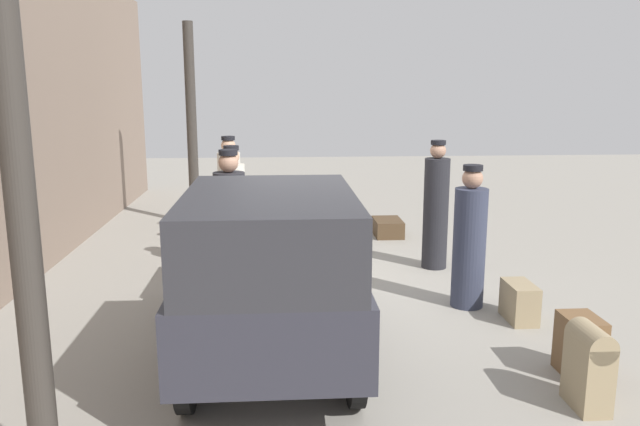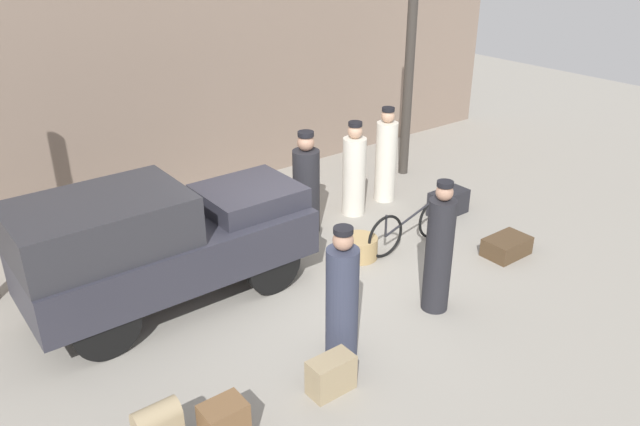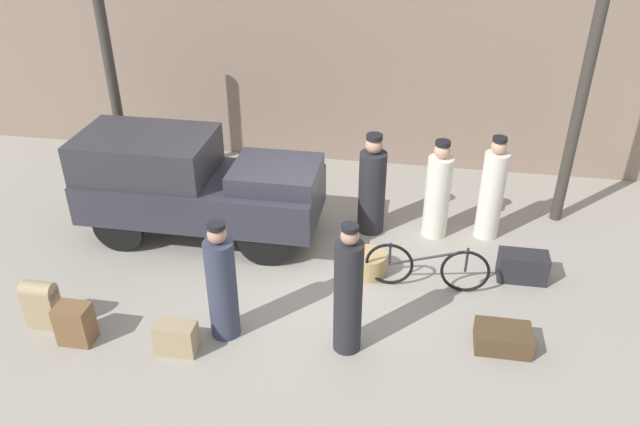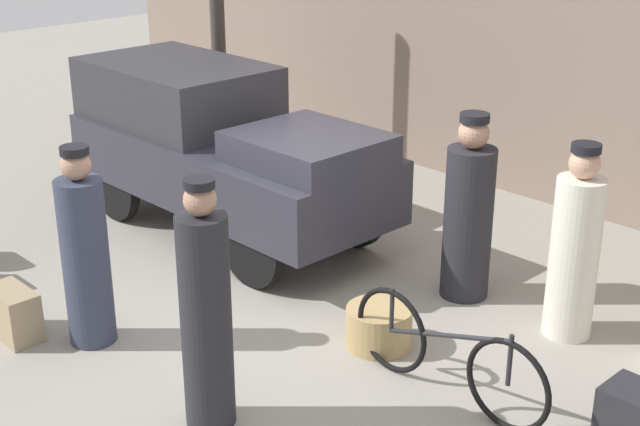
% 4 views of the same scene
% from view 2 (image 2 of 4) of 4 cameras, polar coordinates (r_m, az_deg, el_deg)
% --- Properties ---
extents(ground_plane, '(30.00, 30.00, 0.00)m').
position_cam_2_polar(ground_plane, '(9.03, -0.23, -6.22)').
color(ground_plane, gray).
extents(station_building_facade, '(16.00, 0.15, 4.50)m').
position_cam_2_polar(station_building_facade, '(11.48, -12.98, 12.25)').
color(station_building_facade, gray).
rests_on(station_building_facade, ground).
extents(canopy_pillar_right, '(0.19, 0.19, 3.69)m').
position_cam_2_polar(canopy_pillar_right, '(12.40, 8.07, 11.66)').
color(canopy_pillar_right, '#38332D').
rests_on(canopy_pillar_right, ground).
extents(truck, '(3.77, 1.51, 1.71)m').
position_cam_2_polar(truck, '(8.34, -14.62, -2.45)').
color(truck, black).
rests_on(truck, ground).
extents(bicycle, '(1.77, 0.04, 0.74)m').
position_cam_2_polar(bicycle, '(9.87, 8.28, -1.21)').
color(bicycle, black).
rests_on(bicycle, ground).
extents(wicker_basket, '(0.54, 0.54, 0.34)m').
position_cam_2_polar(wicker_basket, '(9.57, 3.65, -3.16)').
color(wicker_basket, tan).
rests_on(wicker_basket, ground).
extents(porter_standing_middle, '(0.35, 0.35, 1.83)m').
position_cam_2_polar(porter_standing_middle, '(8.17, 10.82, -3.53)').
color(porter_standing_middle, '#232328').
rests_on(porter_standing_middle, ground).
extents(conductor_in_dark_uniform, '(0.44, 0.44, 1.71)m').
position_cam_2_polar(conductor_in_dark_uniform, '(10.13, -1.26, 2.38)').
color(conductor_in_dark_uniform, '#232328').
rests_on(conductor_in_dark_uniform, ground).
extents(porter_lifting_near_truck, '(0.40, 0.40, 1.67)m').
position_cam_2_polar(porter_lifting_near_truck, '(10.77, 3.13, 3.68)').
color(porter_lifting_near_truck, silver).
rests_on(porter_lifting_near_truck, ground).
extents(porter_with_bicycle, '(0.38, 0.38, 1.75)m').
position_cam_2_polar(porter_with_bicycle, '(11.37, 6.05, 4.98)').
color(porter_with_bicycle, silver).
rests_on(porter_with_bicycle, ground).
extents(porter_carrying_trunk, '(0.38, 0.38, 1.68)m').
position_cam_2_polar(porter_carrying_trunk, '(7.23, 2.03, -7.84)').
color(porter_carrying_trunk, '#33384C').
rests_on(porter_carrying_trunk, ground).
extents(trunk_wicker_pale, '(0.70, 0.47, 0.29)m').
position_cam_2_polar(trunk_wicker_pale, '(10.06, 16.69, -2.94)').
color(trunk_wicker_pale, '#4C3823').
rests_on(trunk_wicker_pale, ground).
extents(trunk_umber_medium, '(0.71, 0.37, 0.43)m').
position_cam_2_polar(trunk_umber_medium, '(11.16, 11.64, 0.93)').
color(trunk_umber_medium, '#232328').
rests_on(trunk_umber_medium, ground).
extents(suitcase_small_leather, '(0.52, 0.28, 0.43)m').
position_cam_2_polar(suitcase_small_leather, '(7.03, 1.02, -14.58)').
color(suitcase_small_leather, '#9E8966').
rests_on(suitcase_small_leather, ground).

